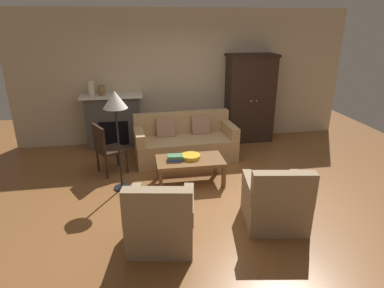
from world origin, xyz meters
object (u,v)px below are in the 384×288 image
fruit_bowl (191,156)px  armchair_near_right (275,203)px  armchair_near_left (161,221)px  armoire (250,98)px  mantel_vase_cream (91,88)px  book_stack (175,158)px  couch (185,143)px  coffee_table (190,162)px  side_chair_wooden (106,146)px  fireplace (114,121)px  floor_lamp (115,106)px  mantel_vase_bronze (102,90)px

fruit_bowl → armchair_near_right: armchair_near_right is taller
armchair_near_left → armoire: bearing=56.8°
mantel_vase_cream → book_stack: bearing=-53.2°
couch → coffee_table: couch is taller
armoire → side_chair_wooden: (-3.01, -1.30, -0.44)m
fireplace → floor_lamp: bearing=-84.4°
coffee_table → armchair_near_right: size_ratio=1.25×
mantel_vase_cream → armchair_near_left: (1.09, -3.48, -0.96)m
fireplace → floor_lamp: size_ratio=0.79×
couch → fruit_bowl: 1.03m
couch → floor_lamp: size_ratio=1.23×
mantel_vase_bronze → fruit_bowl: bearing=-51.5°
armoire → book_stack: bearing=-134.9°
coffee_table → armchair_near_right: bearing=-56.8°
couch → mantel_vase_bronze: 2.02m
couch → fruit_bowl: couch is taller
coffee_table → mantel_vase_cream: (-1.69, 1.94, 0.91)m
mantel_vase_cream → side_chair_wooden: size_ratio=0.34×
fruit_bowl → side_chair_wooden: size_ratio=0.36×
armoire → coffee_table: (-1.64, -1.88, -0.59)m
coffee_table → mantel_vase_bronze: bearing=127.5°
floor_lamp → mantel_vase_bronze: bearing=100.7°
book_stack → armchair_near_right: 1.80m
fireplace → armoire: size_ratio=0.66×
side_chair_wooden → armchair_near_left: bearing=-70.1°
armchair_near_right → mantel_vase_cream: bearing=128.0°
mantel_vase_bronze → armchair_near_right: bearing=-54.2°
mantel_vase_cream → mantel_vase_bronze: (0.20, 0.00, -0.05)m
armoire → floor_lamp: bearing=-145.3°
couch → mantel_vase_cream: size_ratio=6.46×
mantel_vase_bronze → armchair_near_left: 3.71m
fireplace → armchair_near_right: fireplace is taller
couch → floor_lamp: 1.93m
mantel_vase_cream → fruit_bowl: bearing=-48.0°
armoire → book_stack: 2.70m
fireplace → fruit_bowl: 2.34m
book_stack → side_chair_wooden: size_ratio=0.28×
fruit_bowl → side_chair_wooden: side_chair_wooden is taller
mantel_vase_cream → side_chair_wooden: mantel_vase_cream is taller
book_stack → mantel_vase_cream: (-1.45, 1.94, 0.81)m
fireplace → coffee_table: 2.37m
fireplace → armchair_near_right: 4.02m
coffee_table → mantel_vase_bronze: size_ratio=5.34×
mantel_vase_cream → armchair_near_left: bearing=-72.6°
book_stack → armchair_near_left: size_ratio=0.28×
couch → mantel_vase_cream: (-1.77, 0.89, 0.95)m
side_chair_wooden → floor_lamp: (0.26, -0.61, 0.86)m
coffee_table → book_stack: bearing=179.4°
fruit_bowl → armchair_near_right: (0.89, -1.42, -0.14)m
armchair_near_right → armoire: bearing=77.4°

